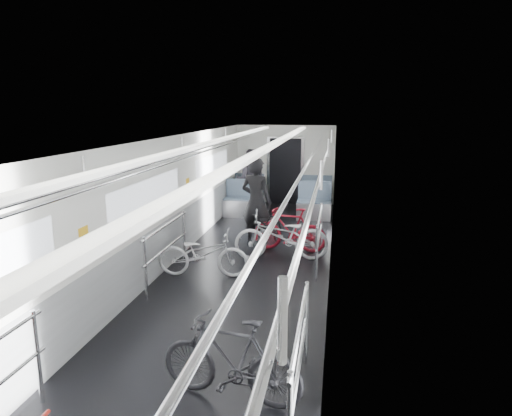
{
  "coord_description": "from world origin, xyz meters",
  "views": [
    {
      "loc": [
        1.56,
        -6.94,
        2.92
      ],
      "look_at": [
        0.0,
        1.83,
        0.95
      ],
      "focal_mm": 32.0,
      "sensor_mm": 36.0,
      "label": 1
    }
  ],
  "objects": [
    {
      "name": "bike_left_far",
      "position": [
        -0.69,
        0.41,
        0.42
      ],
      "size": [
        1.63,
        0.72,
        0.83
      ],
      "primitive_type": "imported",
      "rotation": [
        0.0,
        0.0,
        1.68
      ],
      "color": "#B0B1B6",
      "rests_on": "floor"
    },
    {
      "name": "bike_aisle",
      "position": [
        0.23,
        2.28,
        0.4
      ],
      "size": [
        0.79,
        1.6,
        0.8
      ],
      "primitive_type": "imported",
      "rotation": [
        0.0,
        0.0,
        -0.17
      ],
      "color": "black",
      "rests_on": "floor"
    },
    {
      "name": "bike_right_mid",
      "position": [
        0.56,
        1.53,
        0.48
      ],
      "size": [
        1.9,
        0.91,
        0.96
      ],
      "primitive_type": "imported",
      "rotation": [
        0.0,
        0.0,
        -1.41
      ],
      "color": "silver",
      "rests_on": "floor"
    },
    {
      "name": "person_standing",
      "position": [
        -0.09,
        2.38,
        0.96
      ],
      "size": [
        0.81,
        0.66,
        1.91
      ],
      "primitive_type": "imported",
      "rotation": [
        0.0,
        0.0,
        2.81
      ],
      "color": "black",
      "rests_on": "floor"
    },
    {
      "name": "car_shell",
      "position": [
        0.0,
        1.78,
        1.13
      ],
      "size": [
        3.02,
        14.01,
        2.41
      ],
      "color": "black",
      "rests_on": "ground"
    },
    {
      "name": "person_seated",
      "position": [
        -0.83,
        5.6,
        0.89
      ],
      "size": [
        0.89,
        0.71,
        1.79
      ],
      "primitive_type": "imported",
      "rotation": [
        0.0,
        0.0,
        3.18
      ],
      "color": "#29262D",
      "rests_on": "floor"
    },
    {
      "name": "bike_right_far",
      "position": [
        0.65,
        2.13,
        0.46
      ],
      "size": [
        1.57,
        0.6,
        0.92
      ],
      "primitive_type": "imported",
      "rotation": [
        0.0,
        0.0,
        -1.69
      ],
      "color": "maroon",
      "rests_on": "floor"
    },
    {
      "name": "bike_right_near",
      "position": [
        0.59,
        -2.92,
        0.45
      ],
      "size": [
        1.56,
        0.66,
        0.91
      ],
      "primitive_type": "imported",
      "rotation": [
        0.0,
        0.0,
        -1.73
      ],
      "color": "black",
      "rests_on": "floor"
    }
  ]
}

